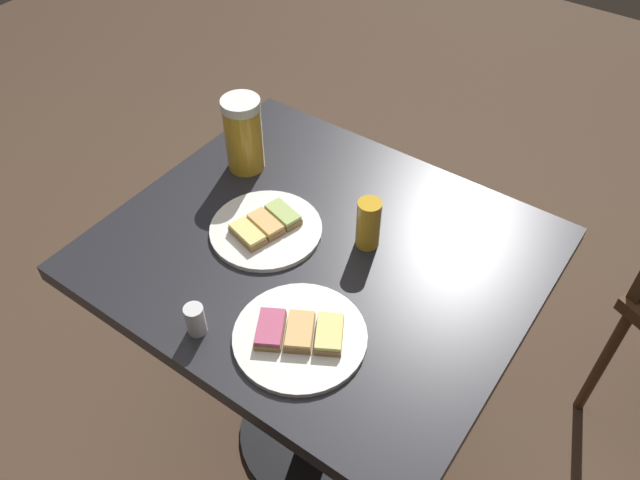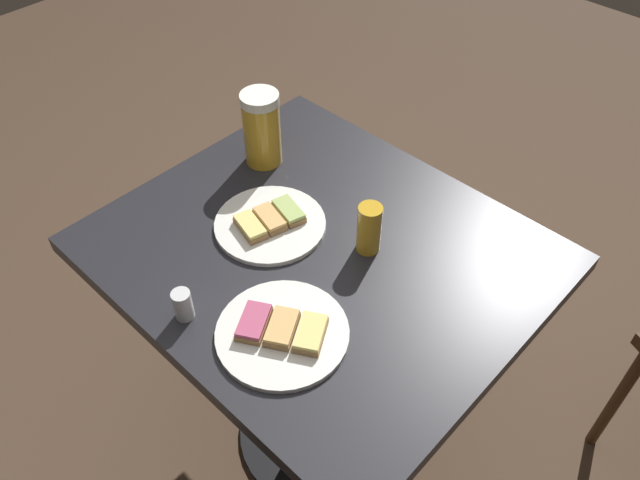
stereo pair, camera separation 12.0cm
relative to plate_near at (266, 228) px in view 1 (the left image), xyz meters
name	(u,v)px [view 1 (the left image)]	position (x,y,z in m)	size (l,w,h in m)	color
ground_plane	(320,431)	(0.03, -0.11, -0.74)	(6.00, 6.00, 0.00)	#4C3828
cafe_table	(320,299)	(0.03, -0.11, -0.17)	(0.70, 0.81, 0.74)	black
plate_near	(266,228)	(0.00, 0.00, 0.00)	(0.22, 0.22, 0.03)	white
plate_far	(300,335)	(-0.17, -0.21, 0.00)	(0.23, 0.23, 0.03)	white
beer_mug	(244,133)	(0.14, 0.17, 0.08)	(0.13, 0.10, 0.17)	gold
beer_glass_small	(368,224)	(0.09, -0.18, 0.04)	(0.05, 0.05, 0.11)	gold
salt_shaker	(195,320)	(-0.26, -0.06, 0.02)	(0.03, 0.03, 0.06)	silver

